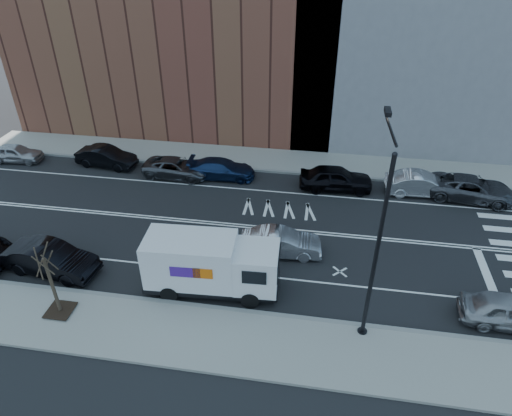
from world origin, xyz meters
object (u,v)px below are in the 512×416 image
(fedex_van, at_px, (211,264))
(driving_sedan, at_px, (281,243))
(far_parked_b, at_px, (106,157))
(near_parked_front, at_px, (511,311))
(far_parked_a, at_px, (16,153))

(fedex_van, xyz_separation_m, driving_sedan, (3.08, 3.36, -0.85))
(far_parked_b, height_order, driving_sedan, far_parked_b)
(far_parked_b, height_order, near_parked_front, near_parked_front)
(far_parked_b, distance_m, driving_sedan, 16.20)
(driving_sedan, distance_m, near_parked_front, 11.44)
(far_parked_a, xyz_separation_m, near_parked_front, (31.94, -11.41, 0.09))
(far_parked_a, height_order, far_parked_b, far_parked_b)
(driving_sedan, bearing_deg, far_parked_b, 53.79)
(fedex_van, relative_size, far_parked_a, 1.70)
(fedex_van, relative_size, near_parked_front, 1.49)
(far_parked_b, bearing_deg, driving_sedan, -114.02)
(fedex_van, bearing_deg, far_parked_b, 130.01)
(fedex_van, height_order, far_parked_a, fedex_van)
(far_parked_a, relative_size, near_parked_front, 0.88)
(fedex_van, bearing_deg, far_parked_a, 144.88)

